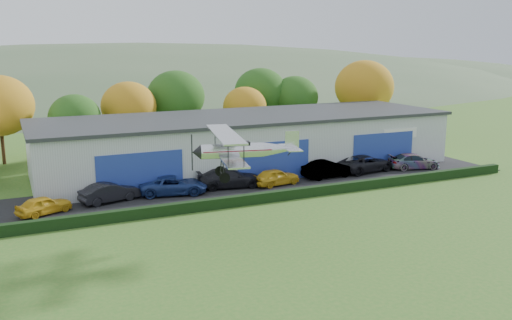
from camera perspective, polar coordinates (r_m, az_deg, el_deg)
name	(u,v)px	position (r m, az deg, el deg)	size (l,w,h in m)	color
ground	(379,287)	(29.21, 12.62, -12.78)	(300.00, 300.00, 0.00)	#346C22
apron	(258,186)	(47.75, 0.23, -2.69)	(48.00, 9.00, 0.05)	black
hedge	(284,195)	(43.49, 2.89, -3.66)	(46.00, 0.60, 0.80)	black
hangar	(247,142)	(54.21, -0.96, 1.92)	(40.60, 12.60, 5.30)	#B2B7BC
tree_belt	(170,102)	(64.24, -8.96, 6.00)	(75.70, 13.22, 10.12)	#3D2614
distant_hills	(55,136)	(163.31, -20.13, 2.34)	(430.00, 196.00, 56.00)	#4C6642
car_0	(44,205)	(42.52, -21.17, -4.39)	(1.58, 3.92, 1.34)	gold
car_1	(110,192)	(44.17, -14.95, -3.26)	(1.61, 4.62, 1.52)	black
car_2	(173,185)	(45.32, -8.57, -2.59)	(2.53, 5.49, 1.52)	navy
car_3	(229,178)	(47.00, -2.81, -1.86)	(2.34, 5.75, 1.67)	black
car_4	(276,177)	(47.78, 2.11, -1.76)	(1.71, 4.25, 1.45)	gold
car_5	(328,169)	(50.84, 7.48, -0.93)	(1.69, 4.86, 1.60)	gray
car_6	(365,163)	(53.83, 11.25, -0.33)	(2.70, 5.85, 1.63)	black
car_7	(414,161)	(56.24, 16.08, -0.12)	(2.07, 5.10, 1.48)	gray
biplane	(241,149)	(34.67, -1.55, 1.16)	(7.02, 7.99, 2.97)	silver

